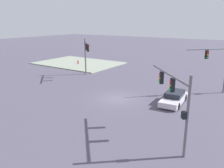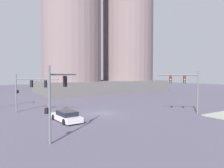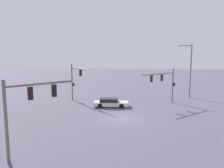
{
  "view_description": "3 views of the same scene",
  "coord_description": "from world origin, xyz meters",
  "px_view_note": "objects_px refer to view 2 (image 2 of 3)",
  "views": [
    {
      "loc": [
        -12.7,
        20.06,
        8.25
      ],
      "look_at": [
        -0.1,
        1.25,
        1.97
      ],
      "focal_mm": 36.61,
      "sensor_mm": 36.0,
      "label": 1
    },
    {
      "loc": [
        -13.68,
        -24.59,
        5.25
      ],
      "look_at": [
        2.29,
        0.87,
        3.86
      ],
      "focal_mm": 33.99,
      "sensor_mm": 36.0,
      "label": 2
    },
    {
      "loc": [
        23.05,
        1.42,
        7.19
      ],
      "look_at": [
        -2.1,
        -1.48,
        3.73
      ],
      "focal_mm": 33.42,
      "sensor_mm": 36.0,
      "label": 3
    }
  ],
  "objects_px": {
    "traffic_signal_cross_street": "(57,92)",
    "sedan_car_approaching": "(66,116)",
    "traffic_signal_opposite_side": "(187,85)",
    "traffic_signal_near_corner": "(28,87)"
  },
  "relations": [
    {
      "from": "traffic_signal_opposite_side",
      "to": "traffic_signal_near_corner",
      "type": "bearing_deg",
      "value": 9.59
    },
    {
      "from": "traffic_signal_cross_street",
      "to": "sedan_car_approaching",
      "type": "height_order",
      "value": "traffic_signal_cross_street"
    },
    {
      "from": "traffic_signal_near_corner",
      "to": "traffic_signal_opposite_side",
      "type": "height_order",
      "value": "traffic_signal_opposite_side"
    },
    {
      "from": "traffic_signal_opposite_side",
      "to": "traffic_signal_cross_street",
      "type": "height_order",
      "value": "traffic_signal_cross_street"
    },
    {
      "from": "traffic_signal_near_corner",
      "to": "traffic_signal_cross_street",
      "type": "distance_m",
      "value": 13.54
    },
    {
      "from": "traffic_signal_near_corner",
      "to": "traffic_signal_opposite_side",
      "type": "relative_size",
      "value": 0.93
    },
    {
      "from": "traffic_signal_near_corner",
      "to": "traffic_signal_opposite_side",
      "type": "distance_m",
      "value": 21.24
    },
    {
      "from": "traffic_signal_cross_street",
      "to": "sedan_car_approaching",
      "type": "relative_size",
      "value": 1.19
    },
    {
      "from": "traffic_signal_opposite_side",
      "to": "traffic_signal_cross_street",
      "type": "bearing_deg",
      "value": 48.84
    },
    {
      "from": "sedan_car_approaching",
      "to": "traffic_signal_opposite_side",
      "type": "bearing_deg",
      "value": -109.56
    }
  ]
}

